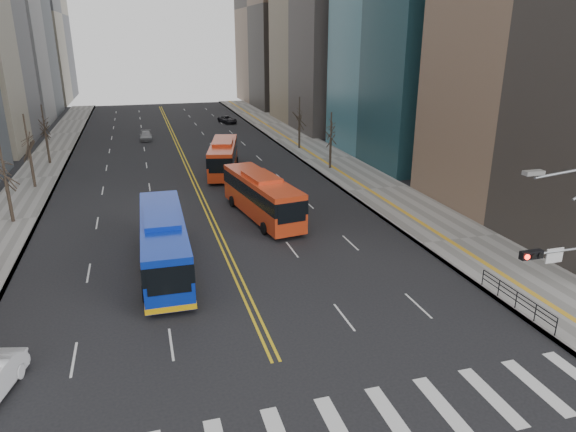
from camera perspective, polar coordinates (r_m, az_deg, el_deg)
The scene contains 11 objects.
sidewalk_right at distance 65.90m, azimuth 4.36°, elevation 6.39°, with size 7.00×130.00×0.15m, color slate.
sidewalk_left at distance 62.83m, azimuth -26.17°, elevation 3.82°, with size 5.00×130.00×0.15m, color slate.
centerline at distance 71.79m, azimuth -11.85°, elevation 7.05°, with size 0.55×100.00×0.01m.
pedestrian_railing at distance 31.94m, azimuth 24.05°, elevation -8.23°, with size 0.06×6.06×1.02m.
street_trees at distance 50.62m, azimuth -18.29°, elevation 7.13°, with size 35.20×47.20×7.60m.
blue_bus at distance 34.66m, azimuth -13.64°, elevation -2.73°, with size 3.22×13.29×3.83m.
red_bus_near at distance 43.58m, azimuth -2.94°, elevation 2.47°, with size 4.52×12.29×3.79m.
red_bus_far at distance 58.86m, azimuth -7.20°, elevation 6.72°, with size 5.32×11.99×3.69m.
car_dark_mid at distance 55.46m, azimuth -3.28°, elevation 4.63°, with size 1.65×4.11×1.40m, color black.
car_silver at distance 81.12m, azimuth -15.50°, elevation 8.58°, with size 1.76×4.34×1.26m, color gray.
car_dark_far at distance 94.93m, azimuth -6.76°, elevation 10.61°, with size 2.12×4.59×1.28m, color black.
Camera 1 is at (-5.32, -15.08, 14.64)m, focal length 32.00 mm.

